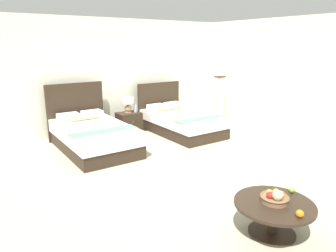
{
  "coord_description": "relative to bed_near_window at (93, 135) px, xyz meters",
  "views": [
    {
      "loc": [
        -3.42,
        -4.19,
        2.18
      ],
      "look_at": [
        -0.17,
        0.55,
        0.66
      ],
      "focal_mm": 33.53,
      "sensor_mm": 36.0,
      "label": 1
    }
  ],
  "objects": [
    {
      "name": "ground_plane",
      "position": [
        1.15,
        -1.93,
        -0.32
      ],
      "size": [
        10.14,
        10.01,
        0.02
      ],
      "primitive_type": "cube",
      "color": "#ABA48B"
    },
    {
      "name": "wall_back",
      "position": [
        1.15,
        1.28,
        1.08
      ],
      "size": [
        10.14,
        0.12,
        2.78
      ],
      "primitive_type": "cube",
      "color": "white",
      "rests_on": "ground"
    },
    {
      "name": "wall_side_right",
      "position": [
        4.42,
        -1.53,
        1.08
      ],
      "size": [
        0.12,
        5.61,
        2.78
      ],
      "primitive_type": "cube",
      "color": "silver",
      "rests_on": "ground"
    },
    {
      "name": "bed_near_window",
      "position": [
        0.0,
        0.0,
        0.0
      ],
      "size": [
        1.33,
        2.2,
        1.31
      ],
      "color": "#2F2318",
      "rests_on": "ground"
    },
    {
      "name": "bed_near_corner",
      "position": [
        2.29,
        -0.0,
        -0.02
      ],
      "size": [
        1.29,
        2.17,
        1.16
      ],
      "color": "#2F2318",
      "rests_on": "ground"
    },
    {
      "name": "nightstand",
      "position": [
        1.19,
        0.65,
        -0.04
      ],
      "size": [
        0.55,
        0.46,
        0.53
      ],
      "color": "#2F2318",
      "rests_on": "ground"
    },
    {
      "name": "table_lamp",
      "position": [
        1.19,
        0.67,
        0.46
      ],
      "size": [
        0.3,
        0.3,
        0.38
      ],
      "color": "tan",
      "rests_on": "nightstand"
    },
    {
      "name": "vase",
      "position": [
        1.36,
        0.61,
        0.31
      ],
      "size": [
        0.08,
        0.08,
        0.19
      ],
      "color": "#AABFC8",
      "rests_on": "nightstand"
    },
    {
      "name": "coffee_table",
      "position": [
        0.58,
        -4.12,
        -0.01
      ],
      "size": [
        0.92,
        0.92,
        0.4
      ],
      "color": "#2F2318",
      "rests_on": "ground"
    },
    {
      "name": "fruit_bowl",
      "position": [
        0.59,
        -4.12,
        0.16
      ],
      "size": [
        0.33,
        0.33,
        0.18
      ],
      "color": "#856042",
      "rests_on": "coffee_table"
    },
    {
      "name": "loose_apple",
      "position": [
        0.96,
        -4.08,
        0.13
      ],
      "size": [
        0.07,
        0.07,
        0.07
      ],
      "color": "#84AC3A",
      "rests_on": "coffee_table"
    },
    {
      "name": "loose_orange",
      "position": [
        0.54,
        -4.47,
        0.14
      ],
      "size": [
        0.08,
        0.08,
        0.08
      ],
      "color": "orange",
      "rests_on": "coffee_table"
    },
    {
      "name": "floor_lamp_corner",
      "position": [
        3.97,
        0.39,
        0.33
      ],
      "size": [
        0.25,
        0.25,
        1.29
      ],
      "color": "#361E20",
      "rests_on": "ground"
    }
  ]
}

